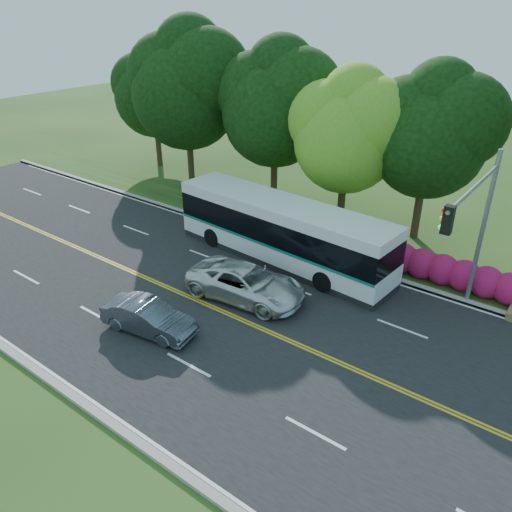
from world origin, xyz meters
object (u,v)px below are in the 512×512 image
Objects in this scene: sedan at (149,317)px; traffic_signal at (475,220)px; transit_bus at (282,232)px; suv at (246,283)px.

traffic_signal is at bearing -58.99° from sedan.
transit_bus is at bearing -14.39° from sedan.
traffic_signal is 1.74× the size of sedan.
suv is at bearing -28.94° from sedan.
sedan is (-9.75, -8.30, -3.99)m from traffic_signal.
suv is (1.57, 4.43, 0.10)m from sedan.
traffic_signal is 1.27× the size of suv.
transit_bus is 4.23m from suv.
sedan is at bearing -139.59° from traffic_signal.
suv is (0.83, -4.07, -0.82)m from transit_bus.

